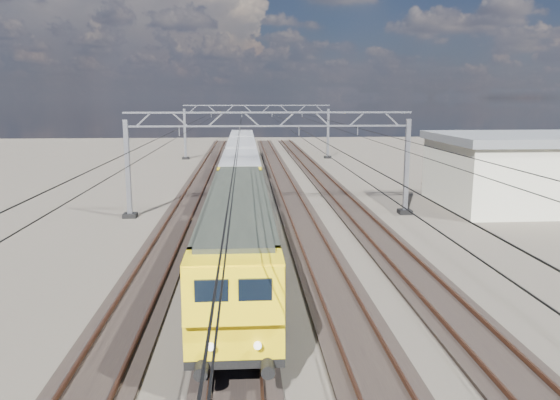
{
  "coord_description": "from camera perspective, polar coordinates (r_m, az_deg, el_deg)",
  "views": [
    {
      "loc": [
        -1.67,
        -32.81,
        8.0
      ],
      "look_at": [
        0.26,
        -2.99,
        2.4
      ],
      "focal_mm": 35.0,
      "sensor_mm": 36.0,
      "label": 1
    }
  ],
  "objects": [
    {
      "name": "hopper_wagon_mid",
      "position": [
        55.46,
        -4.05,
        4.62
      ],
      "size": [
        3.38,
        13.0,
        3.25
      ],
      "color": "black",
      "rests_on": "ground"
    },
    {
      "name": "hopper_wagon_lead",
      "position": [
        41.37,
        -4.14,
        2.57
      ],
      "size": [
        3.38,
        13.0,
        3.25
      ],
      "color": "black",
      "rests_on": "ground"
    },
    {
      "name": "track_inner_east",
      "position": [
        33.95,
        2.6,
        -2.9
      ],
      "size": [
        2.6,
        140.0,
        0.3
      ],
      "color": "black",
      "rests_on": "ground"
    },
    {
      "name": "track_outer_west",
      "position": [
        34.03,
        -10.93,
        -3.05
      ],
      "size": [
        2.6,
        140.0,
        0.3
      ],
      "color": "black",
      "rests_on": "ground"
    },
    {
      "name": "hopper_wagon_third",
      "position": [
        69.6,
        -3.99,
        5.83
      ],
      "size": [
        3.38,
        13.0,
        3.25
      ],
      "color": "black",
      "rests_on": "ground"
    },
    {
      "name": "track_loco",
      "position": [
        33.75,
        -4.17,
        -3.0
      ],
      "size": [
        2.6,
        140.0,
        0.3
      ],
      "color": "black",
      "rests_on": "ground"
    },
    {
      "name": "ground",
      "position": [
        33.81,
        -0.78,
        -3.07
      ],
      "size": [
        160.0,
        160.0,
        0.0
      ],
      "primitive_type": "plane",
      "color": "#29251E",
      "rests_on": "ground"
    },
    {
      "name": "catenary_gantry_mid",
      "position": [
        37.07,
        -1.11,
        4.27
      ],
      "size": [
        19.9,
        0.9,
        7.11
      ],
      "color": "gray",
      "rests_on": "ground"
    },
    {
      "name": "track_outer_east",
      "position": [
        34.61,
        9.2,
        -2.77
      ],
      "size": [
        2.6,
        140.0,
        0.3
      ],
      "color": "black",
      "rests_on": "ground"
    },
    {
      "name": "catenary_gantry_far",
      "position": [
        72.94,
        -2.42,
        7.38
      ],
      "size": [
        19.9,
        0.9,
        7.11
      ],
      "color": "gray",
      "rests_on": "ground"
    },
    {
      "name": "locomotive",
      "position": [
        23.95,
        -4.4,
        -3.12
      ],
      "size": [
        2.76,
        21.1,
        3.62
      ],
      "color": "black",
      "rests_on": "ground"
    },
    {
      "name": "overhead_wires",
      "position": [
        40.9,
        -1.38,
        7.46
      ],
      "size": [
        12.03,
        140.0,
        0.53
      ],
      "color": "black",
      "rests_on": "ground"
    }
  ]
}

